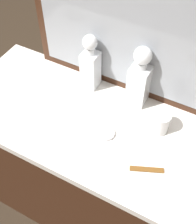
% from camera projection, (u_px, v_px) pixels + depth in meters
% --- Properties ---
extents(ground_plane, '(6.00, 6.00, 0.00)m').
position_uv_depth(ground_plane, '(98.00, 208.00, 1.93)').
color(ground_plane, '#2D2319').
extents(dresser, '(1.29, 0.54, 0.88)m').
position_uv_depth(dresser, '(98.00, 175.00, 1.59)').
color(dresser, '#381E11').
rests_on(dresser, ground_plane).
extents(dresser_mirror, '(0.88, 0.03, 0.62)m').
position_uv_depth(dresser_mirror, '(129.00, 30.00, 1.16)').
color(dresser_mirror, '#381E11').
rests_on(dresser_mirror, dresser).
extents(crystal_decanter_center, '(0.07, 0.07, 0.27)m').
position_uv_depth(crystal_decanter_center, '(91.00, 67.00, 1.32)').
color(crystal_decanter_center, white).
rests_on(crystal_decanter_center, dresser).
extents(crystal_decanter_far_right, '(0.08, 0.08, 0.29)m').
position_uv_depth(crystal_decanter_far_right, '(139.00, 82.00, 1.25)').
color(crystal_decanter_far_right, white).
rests_on(crystal_decanter_far_right, dresser).
extents(crystal_tumbler_right, '(0.08, 0.08, 0.09)m').
position_uv_depth(crystal_tumbler_right, '(159.00, 123.00, 1.21)').
color(crystal_tumbler_right, white).
rests_on(crystal_tumbler_right, dresser).
extents(porcelain_dish, '(0.07, 0.07, 0.01)m').
position_uv_depth(porcelain_dish, '(106.00, 134.00, 1.22)').
color(porcelain_dish, silver).
rests_on(porcelain_dish, dresser).
extents(tortoiseshell_comb, '(0.12, 0.07, 0.01)m').
position_uv_depth(tortoiseshell_comb, '(147.00, 169.00, 1.12)').
color(tortoiseshell_comb, brown).
rests_on(tortoiseshell_comb, dresser).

